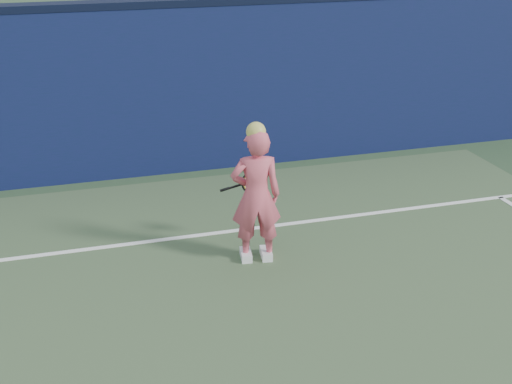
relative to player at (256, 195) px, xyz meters
name	(u,v)px	position (x,y,z in m)	size (l,w,h in m)	color
backstop_wall	(132,94)	(-0.95, 3.28, 0.45)	(24.00, 0.40, 2.50)	#0D1839
wall_cap	(126,4)	(-0.95, 3.28, 1.75)	(24.00, 0.42, 0.10)	black
player	(256,195)	(0.00, 0.00, 0.00)	(0.63, 0.46, 1.67)	#D55365
racket	(250,183)	(0.06, 0.43, -0.01)	(0.53, 0.15, 0.29)	black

